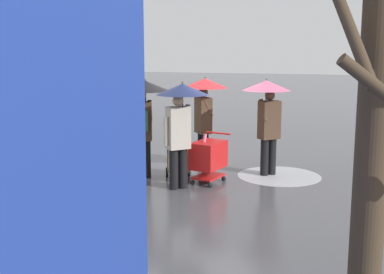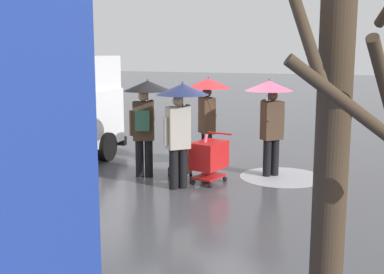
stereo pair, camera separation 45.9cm
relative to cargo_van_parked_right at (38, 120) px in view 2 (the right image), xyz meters
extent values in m
plane|color=#4C4C51|center=(-3.63, -1.08, -1.18)|extent=(90.00, 90.00, 0.00)
cylinder|color=#ADAFB5|center=(-5.41, -1.22, -1.18)|extent=(1.84, 1.84, 0.01)
cube|color=white|center=(0.00, 0.26, -0.12)|extent=(1.98, 5.21, 1.40)
cube|color=white|center=(0.01, -1.64, 1.00)|extent=(1.85, 1.41, 0.84)
cube|color=black|center=(0.01, -2.36, 0.20)|extent=(1.66, 0.07, 0.63)
cube|color=#232326|center=(0.01, -2.40, -0.86)|extent=(1.96, 0.17, 0.24)
cylinder|color=black|center=(0.99, -1.35, -0.82)|extent=(0.24, 0.72, 0.72)
cylinder|color=black|center=(-0.97, -1.35, -0.82)|extent=(0.24, 0.72, 0.72)
cylinder|color=black|center=(-0.99, 1.87, -0.82)|extent=(0.24, 0.72, 0.72)
cube|color=red|center=(-4.06, -0.20, -0.58)|extent=(0.69, 0.86, 0.56)
cube|color=red|center=(-4.06, -0.20, -1.04)|extent=(0.62, 0.78, 0.04)
cylinder|color=red|center=(-4.16, -0.61, -0.18)|extent=(0.57, 0.17, 0.04)
sphere|color=black|center=(-4.19, 0.14, -1.13)|extent=(0.10, 0.10, 0.10)
sphere|color=black|center=(-3.79, 0.04, -1.13)|extent=(0.10, 0.10, 0.10)
sphere|color=black|center=(-4.34, -0.45, -1.13)|extent=(0.10, 0.10, 0.10)
sphere|color=black|center=(-3.93, -0.55, -1.13)|extent=(0.10, 0.10, 0.10)
cylinder|color=#E0668E|center=(-3.96, -0.13, -0.48)|extent=(0.14, 0.29, 0.69)
cube|color=#515156|center=(-3.39, -0.25, -0.96)|extent=(0.67, 0.74, 0.03)
cylinder|color=#515156|center=(-3.48, -0.62, -0.41)|extent=(0.04, 0.04, 1.10)
cylinder|color=#515156|center=(-3.07, -0.45, -0.41)|extent=(0.04, 0.04, 1.10)
cylinder|color=black|center=(-3.50, -0.62, -1.08)|extent=(0.12, 0.20, 0.20)
cylinder|color=black|center=(-3.05, -0.44, -1.08)|extent=(0.12, 0.20, 0.20)
cube|color=#A37F51|center=(-3.39, -0.25, -0.83)|extent=(0.62, 0.68, 0.25)
cube|color=tan|center=(-3.39, -0.25, -0.55)|extent=(0.52, 0.53, 0.31)
cube|color=#A37F51|center=(-3.39, -0.25, -0.23)|extent=(0.55, 0.60, 0.32)
cube|color=tan|center=(-3.39, -0.25, 0.06)|extent=(0.63, 0.71, 0.27)
cylinder|color=black|center=(-3.49, -1.65, -0.77)|extent=(0.18, 0.18, 0.82)
cylinder|color=black|center=(-3.62, -1.49, -0.77)|extent=(0.18, 0.18, 0.82)
cube|color=#473323|center=(-3.55, -1.57, 0.06)|extent=(0.49, 0.52, 0.84)
sphere|color=brown|center=(-3.55, -1.57, 0.60)|extent=(0.22, 0.22, 0.22)
cylinder|color=#473323|center=(-3.39, -1.77, 0.01)|extent=(0.10, 0.10, 0.55)
cylinder|color=#473323|center=(-3.68, -1.44, 0.28)|extent=(0.30, 0.27, 0.50)
cylinder|color=#333338|center=(-3.62, -1.49, 0.44)|extent=(0.02, 0.02, 0.86)
cone|color=red|center=(-3.62, -1.49, 0.82)|extent=(1.04, 1.04, 0.22)
sphere|color=#333338|center=(-3.62, -1.49, 0.95)|extent=(0.04, 0.04, 0.04)
cylinder|color=black|center=(-5.23, -1.33, -0.77)|extent=(0.18, 0.18, 0.82)
cylinder|color=black|center=(-5.08, -1.19, -0.77)|extent=(0.18, 0.18, 0.82)
cube|color=#473323|center=(-5.15, -1.26, 0.06)|extent=(0.51, 0.50, 0.84)
sphere|color=brown|center=(-5.15, -1.26, 0.60)|extent=(0.22, 0.22, 0.22)
cylinder|color=#473323|center=(-5.34, -1.43, 0.01)|extent=(0.10, 0.10, 0.55)
cylinder|color=#473323|center=(-5.03, -1.12, 0.28)|extent=(0.28, 0.29, 0.50)
cylinder|color=#333338|center=(-5.08, -1.19, 0.44)|extent=(0.02, 0.02, 0.86)
cone|color=#E0668E|center=(-5.08, -1.19, 0.82)|extent=(1.04, 1.04, 0.22)
sphere|color=#333338|center=(-5.08, -1.19, 0.95)|extent=(0.04, 0.04, 0.04)
cylinder|color=black|center=(-3.53, 0.47, -0.77)|extent=(0.18, 0.18, 0.82)
cylinder|color=black|center=(-3.67, 0.32, -0.77)|extent=(0.18, 0.18, 0.82)
cube|color=#B2A899|center=(-3.60, 0.40, 0.06)|extent=(0.51, 0.51, 0.84)
sphere|color=tan|center=(-3.60, 0.40, 0.60)|extent=(0.22, 0.22, 0.22)
cylinder|color=#B2A899|center=(-3.41, 0.58, 0.01)|extent=(0.10, 0.10, 0.55)
cylinder|color=#B2A899|center=(-3.71, 0.25, 0.28)|extent=(0.28, 0.29, 0.50)
cylinder|color=#333338|center=(-3.67, 0.32, 0.44)|extent=(0.02, 0.02, 0.86)
cone|color=navy|center=(-3.67, 0.32, 0.82)|extent=(1.04, 1.04, 0.22)
sphere|color=#333338|center=(-3.67, 0.32, 0.95)|extent=(0.04, 0.04, 0.04)
cylinder|color=black|center=(-2.45, -0.20, -0.77)|extent=(0.18, 0.18, 0.82)
cylinder|color=black|center=(-2.64, -0.27, -0.77)|extent=(0.18, 0.18, 0.82)
cube|color=#473323|center=(-2.55, -0.24, 0.06)|extent=(0.51, 0.41, 0.84)
sphere|color=tan|center=(-2.55, -0.24, 0.60)|extent=(0.22, 0.22, 0.22)
cylinder|color=#473323|center=(-2.30, -0.15, 0.01)|extent=(0.10, 0.10, 0.55)
cylinder|color=#473323|center=(-2.71, -0.31, 0.28)|extent=(0.19, 0.32, 0.50)
cylinder|color=#333338|center=(-2.64, -0.27, 0.44)|extent=(0.02, 0.02, 0.86)
cone|color=black|center=(-2.64, -0.27, 0.82)|extent=(1.04, 1.04, 0.22)
sphere|color=#333338|center=(-2.64, -0.27, 0.95)|extent=(0.04, 0.04, 0.04)
cube|color=#33664C|center=(-2.61, -0.05, 0.10)|extent=(0.34, 0.25, 0.44)
cylinder|color=#423323|center=(-6.97, 6.05, 0.58)|extent=(0.24, 0.24, 3.53)
cylinder|color=#423323|center=(-6.75, 6.24, 1.82)|extent=(0.48, 0.55, 0.93)
cylinder|color=#423323|center=(-7.14, 6.45, 1.24)|extent=(0.88, 0.44, 0.71)
camera|label=1|loc=(-6.79, 9.76, 1.62)|focal=47.40mm
camera|label=2|loc=(-7.23, 9.62, 1.62)|focal=47.40mm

